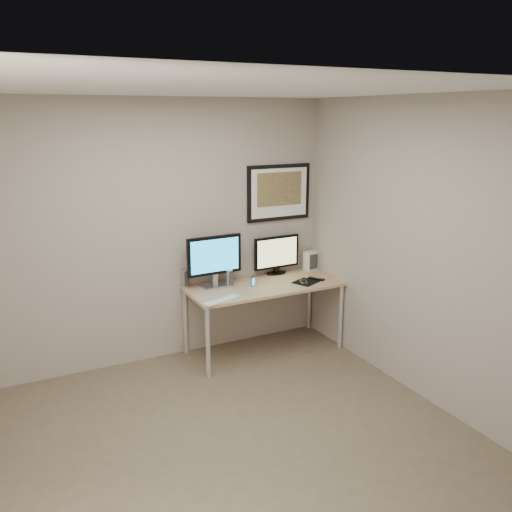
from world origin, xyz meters
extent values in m
plane|color=brown|center=(0.00, 0.00, 0.00)|extent=(3.60, 3.60, 0.00)
plane|color=white|center=(0.00, 0.00, 2.60)|extent=(3.60, 3.60, 0.00)
plane|color=gray|center=(0.00, 1.70, 1.30)|extent=(3.60, 0.00, 3.60)
plane|color=gray|center=(1.80, 0.00, 1.30)|extent=(0.00, 3.40, 3.40)
cube|color=olive|center=(1.00, 1.35, 0.71)|extent=(1.60, 0.70, 0.03)
cylinder|color=silver|center=(0.24, 1.04, 0.35)|extent=(0.04, 0.04, 0.70)
cylinder|color=silver|center=(0.24, 1.66, 0.35)|extent=(0.04, 0.04, 0.70)
cylinder|color=silver|center=(1.76, 1.04, 0.35)|extent=(0.04, 0.04, 0.70)
cylinder|color=silver|center=(1.76, 1.66, 0.35)|extent=(0.04, 0.04, 0.70)
cube|color=black|center=(1.35, 1.68, 1.62)|extent=(0.75, 0.03, 0.60)
cube|color=white|center=(1.35, 1.67, 1.62)|extent=(0.67, 0.00, 0.52)
cube|color=gold|center=(1.35, 1.66, 1.66)|extent=(0.54, 0.00, 0.36)
cube|color=#ACACB1|center=(0.52, 1.51, 0.74)|extent=(0.28, 0.20, 0.02)
cube|color=#ACACB1|center=(0.52, 1.51, 0.81)|extent=(0.05, 0.04, 0.11)
cube|color=black|center=(0.52, 1.51, 1.06)|extent=(0.58, 0.06, 0.40)
cube|color=#1592CA|center=(0.52, 1.49, 1.06)|extent=(0.52, 0.02, 0.33)
cube|color=black|center=(1.30, 1.63, 0.74)|extent=(0.23, 0.13, 0.02)
cube|color=black|center=(1.30, 1.63, 0.77)|extent=(0.05, 0.04, 0.05)
cube|color=black|center=(1.30, 1.63, 0.98)|extent=(0.54, 0.05, 0.35)
cube|color=#B1B977|center=(1.30, 1.61, 0.98)|extent=(0.49, 0.02, 0.30)
cylinder|color=#ACACB1|center=(0.25, 1.65, 0.82)|extent=(0.09, 0.09, 0.19)
cylinder|color=#ACACB1|center=(0.66, 1.47, 0.82)|extent=(0.07, 0.07, 0.17)
cube|color=black|center=(0.85, 1.31, 0.79)|extent=(0.07, 0.07, 0.11)
cube|color=silver|center=(0.41, 1.08, 0.74)|extent=(0.42, 0.23, 0.01)
cube|color=black|center=(1.43, 1.22, 0.73)|extent=(0.31, 0.30, 0.00)
ellipsoid|color=black|center=(1.39, 1.21, 0.75)|extent=(0.09, 0.11, 0.03)
cube|color=black|center=(1.58, 1.25, 0.74)|extent=(0.13, 0.18, 0.02)
cube|color=silver|center=(1.72, 1.59, 0.84)|extent=(0.15, 0.12, 0.22)
camera|label=1|loc=(-1.50, -3.37, 2.44)|focal=38.00mm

